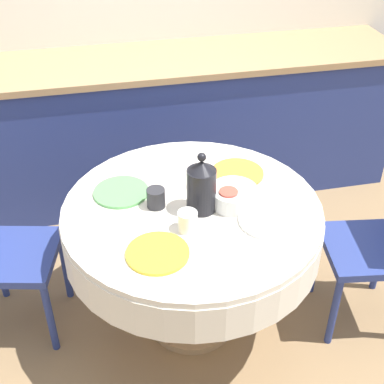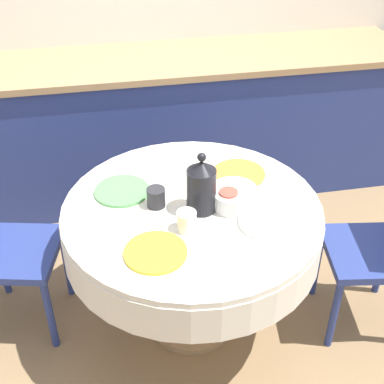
{
  "view_description": "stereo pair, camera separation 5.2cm",
  "coord_description": "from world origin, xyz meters",
  "views": [
    {
      "loc": [
        -0.4,
        -1.85,
        2.16
      ],
      "look_at": [
        0.0,
        0.0,
        0.83
      ],
      "focal_mm": 50.0,
      "sensor_mm": 36.0,
      "label": 1
    },
    {
      "loc": [
        -0.35,
        -1.86,
        2.16
      ],
      "look_at": [
        0.0,
        0.0,
        0.83
      ],
      "focal_mm": 50.0,
      "sensor_mm": 36.0,
      "label": 2
    }
  ],
  "objects": [
    {
      "name": "plate_near_left",
      "position": [
        -0.2,
        -0.28,
        0.75
      ],
      "size": [
        0.25,
        0.25,
        0.01
      ],
      "primitive_type": "cylinder",
      "color": "yellow",
      "rests_on": "dining_table"
    },
    {
      "name": "dining_table",
      "position": [
        0.0,
        0.0,
        0.62
      ],
      "size": [
        1.17,
        1.17,
        0.75
      ],
      "color": "tan",
      "rests_on": "ground_plane"
    },
    {
      "name": "cup_far_right",
      "position": [
        0.08,
        0.14,
        0.79
      ],
      "size": [
        0.08,
        0.08,
        0.09
      ],
      "primitive_type": "cylinder",
      "color": "#CC4C3D",
      "rests_on": "dining_table"
    },
    {
      "name": "cup_far_left",
      "position": [
        -0.15,
        0.04,
        0.79
      ],
      "size": [
        0.08,
        0.08,
        0.09
      ],
      "primitive_type": "cylinder",
      "color": "#28282D",
      "rests_on": "dining_table"
    },
    {
      "name": "coffee_carafe",
      "position": [
        0.04,
        -0.02,
        0.87
      ],
      "size": [
        0.13,
        0.13,
        0.29
      ],
      "color": "black",
      "rests_on": "dining_table"
    },
    {
      "name": "plate_near_right",
      "position": [
        0.29,
        -0.17,
        0.75
      ],
      "size": [
        0.25,
        0.25,
        0.01
      ],
      "primitive_type": "cylinder",
      "color": "white",
      "rests_on": "dining_table"
    },
    {
      "name": "cup_near_right",
      "position": [
        0.15,
        -0.04,
        0.79
      ],
      "size": [
        0.08,
        0.08,
        0.09
      ],
      "primitive_type": "cylinder",
      "color": "#CC4C3D",
      "rests_on": "dining_table"
    },
    {
      "name": "kitchen_counter",
      "position": [
        0.0,
        1.27,
        0.47
      ],
      "size": [
        3.24,
        0.64,
        0.95
      ],
      "color": "navy",
      "rests_on": "ground_plane"
    },
    {
      "name": "plate_far_right",
      "position": [
        0.27,
        0.21,
        0.75
      ],
      "size": [
        0.25,
        0.25,
        0.01
      ],
      "primitive_type": "cylinder",
      "color": "orange",
      "rests_on": "dining_table"
    },
    {
      "name": "ground_plane",
      "position": [
        0.0,
        0.0,
        0.0
      ],
      "size": [
        12.0,
        12.0,
        0.0
      ],
      "primitive_type": "plane",
      "color": "#8E704C"
    },
    {
      "name": "cup_near_left",
      "position": [
        -0.05,
        -0.15,
        0.79
      ],
      "size": [
        0.08,
        0.08,
        0.09
      ],
      "primitive_type": "cylinder",
      "color": "white",
      "rests_on": "dining_table"
    },
    {
      "name": "fruit_bowl",
      "position": [
        0.19,
        -0.01,
        0.78
      ],
      "size": [
        0.21,
        0.21,
        0.08
      ],
      "primitive_type": "cylinder",
      "color": "silver",
      "rests_on": "dining_table"
    },
    {
      "name": "plate_far_left",
      "position": [
        -0.3,
        0.17,
        0.75
      ],
      "size": [
        0.25,
        0.25,
        0.01
      ],
      "primitive_type": "cylinder",
      "color": "#5BA85B",
      "rests_on": "dining_table"
    }
  ]
}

